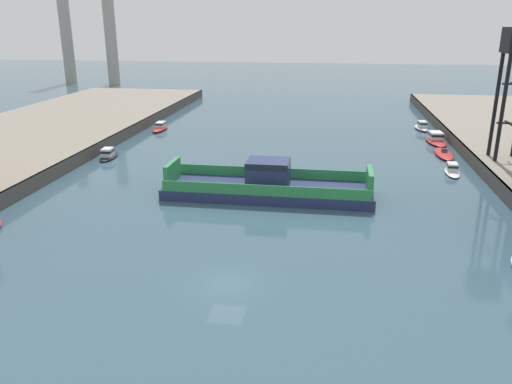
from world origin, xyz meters
name	(u,v)px	position (x,y,z in m)	size (l,w,h in m)	color
ground_plane	(226,283)	(0.00, 0.00, 0.00)	(400.00, 400.00, 0.00)	#385666
chain_ferry	(268,186)	(0.57, 19.08, 1.15)	(21.69, 6.60, 3.89)	navy
moored_boat_near_left	(108,154)	(-22.51, 31.32, 0.55)	(2.29, 5.30, 1.45)	black
moored_boat_mid_left	(436,139)	(22.54, 47.42, 0.59)	(3.05, 7.46, 1.59)	red
moored_boat_mid_right	(160,127)	(-21.72, 50.45, 0.48)	(2.02, 6.20, 1.31)	red
moored_boat_far_left	(422,127)	(21.93, 56.98, 0.57)	(2.40, 5.29, 1.54)	white
moored_boat_upstream_a	(452,170)	(21.47, 30.60, 0.47)	(1.88, 4.89, 1.26)	white
moored_boat_upstream_b	(444,154)	(22.25, 39.49, 0.26)	(2.30, 7.24, 0.99)	red
smokestack_distant_a	(65,23)	(-69.89, 112.49, 16.99)	(3.51, 3.51, 31.94)	#9E998E
smokestack_distant_b	(110,26)	(-55.68, 110.70, 16.11)	(3.47, 3.47, 30.19)	#9E998E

